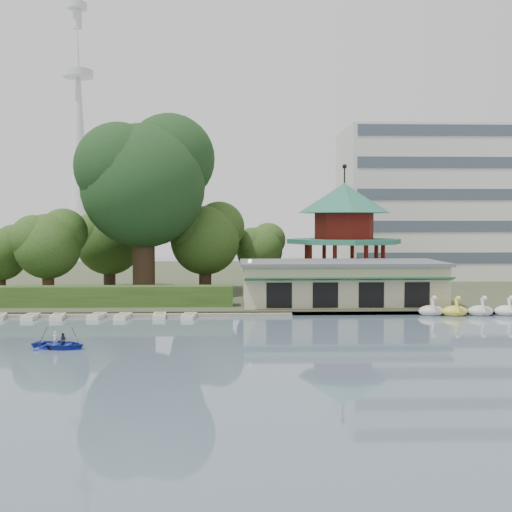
{
  "coord_description": "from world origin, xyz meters",
  "views": [
    {
      "loc": [
        0.15,
        -36.85,
        7.88
      ],
      "look_at": [
        2.0,
        18.0,
        5.0
      ],
      "focal_mm": 45.0,
      "sensor_mm": 36.0,
      "label": 1
    }
  ],
  "objects_px": {
    "big_tree": "(145,177)",
    "pavilion": "(344,226)",
    "boathouse": "(341,282)",
    "dock": "(90,315)",
    "rowboat_with_passengers": "(59,341)"
  },
  "relations": [
    {
      "from": "pavilion",
      "to": "big_tree",
      "type": "bearing_deg",
      "value": -169.67
    },
    {
      "from": "dock",
      "to": "boathouse",
      "type": "distance_m",
      "value": 22.62
    },
    {
      "from": "dock",
      "to": "pavilion",
      "type": "height_order",
      "value": "pavilion"
    },
    {
      "from": "pavilion",
      "to": "boathouse",
      "type": "bearing_deg",
      "value": -101.28
    },
    {
      "from": "dock",
      "to": "pavilion",
      "type": "bearing_deg",
      "value": 31.66
    },
    {
      "from": "pavilion",
      "to": "big_tree",
      "type": "distance_m",
      "value": 21.76
    },
    {
      "from": "boathouse",
      "to": "big_tree",
      "type": "relative_size",
      "value": 1.0
    },
    {
      "from": "boathouse",
      "to": "pavilion",
      "type": "distance_m",
      "value": 11.43
    },
    {
      "from": "big_tree",
      "to": "pavilion",
      "type": "bearing_deg",
      "value": 10.33
    },
    {
      "from": "dock",
      "to": "pavilion",
      "type": "xyz_separation_m",
      "value": [
        24.0,
        14.8,
        7.36
      ]
    },
    {
      "from": "rowboat_with_passengers",
      "to": "big_tree",
      "type": "bearing_deg",
      "value": 85.42
    },
    {
      "from": "dock",
      "to": "big_tree",
      "type": "relative_size",
      "value": 1.82
    },
    {
      "from": "dock",
      "to": "boathouse",
      "type": "xyz_separation_m",
      "value": [
        22.0,
        4.77,
        2.25
      ]
    },
    {
      "from": "pavilion",
      "to": "rowboat_with_passengers",
      "type": "bearing_deg",
      "value": -128.46
    },
    {
      "from": "dock",
      "to": "boathouse",
      "type": "relative_size",
      "value": 1.83
    }
  ]
}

